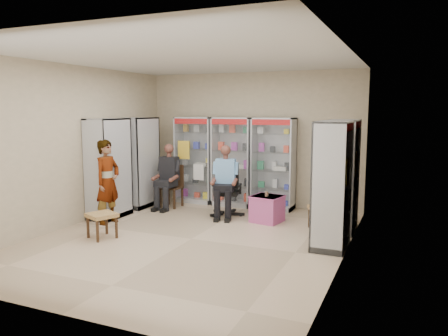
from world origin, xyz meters
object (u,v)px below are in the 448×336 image
at_px(cabinet_back_mid, 233,162).
at_px(standing_man, 108,182).
at_px(office_chair, 227,190).
at_px(seated_shopkeeper, 226,183).
at_px(cabinet_back_right, 273,164).
at_px(cabinet_back_left, 196,160).
at_px(pink_trunk, 267,209).
at_px(cabinet_left_far, 140,162).
at_px(cabinet_left_near, 109,168).
at_px(woven_stool_a, 321,218).
at_px(woven_stool_b, 102,226).
at_px(wooden_chair, 171,186).
at_px(cabinet_right_far, 342,175).
at_px(cabinet_right_near, 332,185).

height_order(cabinet_back_mid, standing_man, cabinet_back_mid).
height_order(office_chair, seated_shopkeeper, seated_shopkeeper).
bearing_deg(cabinet_back_right, cabinet_back_mid, 180.00).
bearing_deg(seated_shopkeeper, cabinet_back_mid, 90.61).
xyz_separation_m(cabinet_back_left, pink_trunk, (2.13, -1.14, -0.74)).
xyz_separation_m(cabinet_left_far, cabinet_left_near, (0.00, -1.10, 0.00)).
distance_m(cabinet_left_far, woven_stool_a, 4.22).
bearing_deg(woven_stool_b, cabinet_left_near, 122.82).
relative_size(cabinet_back_mid, cabinet_left_near, 1.00).
bearing_deg(wooden_chair, woven_stool_b, -87.12).
distance_m(cabinet_right_far, woven_stool_a, 0.87).
distance_m(cabinet_left_far, woven_stool_b, 2.61).
bearing_deg(pink_trunk, cabinet_right_far, 0.22).
relative_size(wooden_chair, seated_shopkeeper, 0.69).
bearing_deg(office_chair, cabinet_right_far, -17.03).
bearing_deg(cabinet_left_near, cabinet_back_mid, 137.20).
bearing_deg(cabinet_left_near, cabinet_right_near, 87.43).
distance_m(cabinet_right_far, wooden_chair, 3.84).
bearing_deg(cabinet_right_far, woven_stool_a, 116.60).
height_order(wooden_chair, woven_stool_a, wooden_chair).
relative_size(cabinet_back_right, wooden_chair, 2.13).
height_order(cabinet_back_right, standing_man, cabinet_back_right).
height_order(cabinet_right_far, office_chair, cabinet_right_far).
bearing_deg(woven_stool_a, seated_shopkeeper, 172.61).
height_order(cabinet_back_right, office_chair, cabinet_back_right).
relative_size(office_chair, woven_stool_a, 2.53).
xyz_separation_m(cabinet_back_right, standing_man, (-2.55, -2.43, -0.19)).
distance_m(seated_shopkeeper, pink_trunk, 1.02).
relative_size(wooden_chair, woven_stool_b, 2.18).
bearing_deg(seated_shopkeeper, woven_stool_b, -134.18).
bearing_deg(office_chair, cabinet_left_far, 164.96).
height_order(cabinet_back_left, woven_stool_b, cabinet_back_left).
bearing_deg(woven_stool_b, seated_shopkeeper, 59.32).
bearing_deg(cabinet_back_right, cabinet_right_near, -53.84).
xyz_separation_m(seated_shopkeeper, woven_stool_a, (1.99, -0.26, -0.47)).
xyz_separation_m(woven_stool_a, woven_stool_b, (-3.32, -1.99, 0.00)).
height_order(cabinet_right_near, woven_stool_a, cabinet_right_near).
xyz_separation_m(woven_stool_b, standing_man, (-0.53, 0.85, 0.59)).
height_order(cabinet_right_near, seated_shopkeeper, cabinet_right_near).
distance_m(cabinet_back_right, wooden_chair, 2.33).
distance_m(cabinet_back_mid, seated_shopkeeper, 1.11).
xyz_separation_m(cabinet_right_near, woven_stool_a, (-0.33, 0.93, -0.79)).
xyz_separation_m(cabinet_left_far, woven_stool_b, (0.81, -2.35, -0.78)).
height_order(cabinet_left_near, woven_stool_b, cabinet_left_near).
bearing_deg(pink_trunk, woven_stool_a, -8.48).
bearing_deg(woven_stool_a, pink_trunk, 171.52).
height_order(cabinet_back_right, woven_stool_a, cabinet_back_right).
relative_size(cabinet_left_far, cabinet_left_near, 1.00).
distance_m(cabinet_back_left, woven_stool_a, 3.54).
height_order(pink_trunk, standing_man, standing_man).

